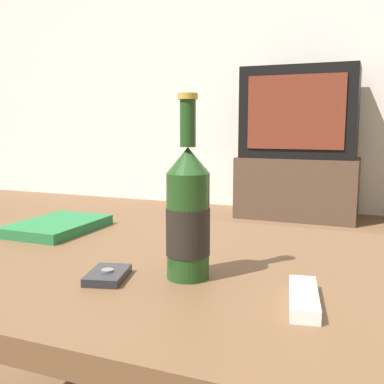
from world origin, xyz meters
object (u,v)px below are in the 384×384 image
Objects in this scene: television at (300,113)px; remote_control at (304,298)px; tv_stand at (297,187)px; table_book at (58,226)px; cell_phone at (108,275)px; beer_bottle at (188,215)px.

television reaches higher than remote_control.
table_book is at bearing -94.06° from tv_stand.
television is 5.72× the size of remote_control.
tv_stand is at bearing 77.81° from cell_phone.
remote_control reaches higher than cell_phone.
beer_bottle is (0.25, -2.80, 0.32)m from tv_stand.
tv_stand is 2.83m from beer_bottle.
television is 2.89m from remote_control.
beer_bottle is at bearing 11.27° from cell_phone.
beer_bottle is 1.29× the size of table_book.
television is at bearing 88.87° from remote_control.
cell_phone is (-0.12, -0.06, -0.10)m from beer_bottle.
television is 2.62m from table_book.
beer_bottle is 2.12× the size of remote_control.
beer_bottle is at bearing -24.78° from table_book.
remote_control is at bearing -13.18° from beer_bottle.
cell_phone is at bearing -87.53° from television.
television is at bearing 85.80° from table_book.
television is 2.81m from beer_bottle.
cell_phone is 0.43× the size of table_book.
table_book is at bearing 148.76° from remote_control.
beer_bottle reaches higher than cell_phone.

